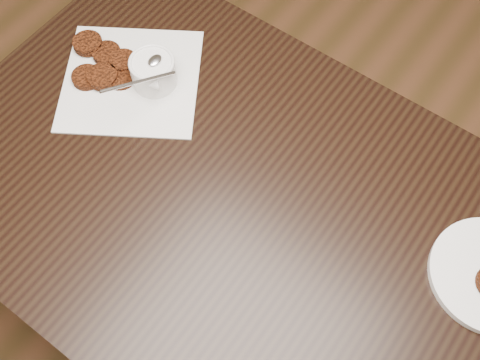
# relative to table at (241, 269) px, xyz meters

# --- Properties ---
(floor) EXTENTS (4.00, 4.00, 0.00)m
(floor) POSITION_rel_table_xyz_m (-0.00, -0.11, -0.38)
(floor) COLOR brown
(floor) RESTS_ON ground
(table) EXTENTS (1.29, 0.83, 0.75)m
(table) POSITION_rel_table_xyz_m (0.00, 0.00, 0.00)
(table) COLOR black
(table) RESTS_ON floor
(napkin) EXTENTS (0.41, 0.41, 0.00)m
(napkin) POSITION_rel_table_xyz_m (-0.37, 0.10, 0.38)
(napkin) COLOR silver
(napkin) RESTS_ON table
(sauce_ramekin) EXTENTS (0.17, 0.17, 0.13)m
(sauce_ramekin) POSITION_rel_table_xyz_m (-0.33, 0.13, 0.45)
(sauce_ramekin) COLOR silver
(sauce_ramekin) RESTS_ON napkin
(patty_cluster) EXTENTS (0.29, 0.29, 0.02)m
(patty_cluster) POSITION_rel_table_xyz_m (-0.44, 0.09, 0.39)
(patty_cluster) COLOR #5C230C
(patty_cluster) RESTS_ON napkin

